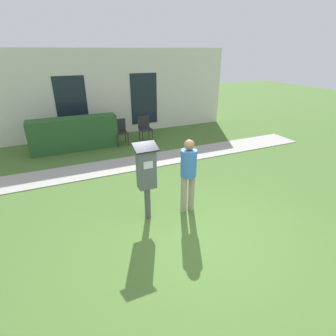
{
  "coord_description": "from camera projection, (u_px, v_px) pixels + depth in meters",
  "views": [
    {
      "loc": [
        -2.1,
        -3.25,
        3.15
      ],
      "look_at": [
        -0.23,
        0.97,
        1.05
      ],
      "focal_mm": 28.0,
      "sensor_mm": 36.0,
      "label": 1
    }
  ],
  "objects": [
    {
      "name": "ground_plane",
      "position": [
        201.0,
        238.0,
        4.79
      ],
      "size": [
        40.0,
        40.0,
        0.0
      ],
      "primitive_type": "plane",
      "color": "#476B2D"
    },
    {
      "name": "sidewalk",
      "position": [
        137.0,
        163.0,
        7.95
      ],
      "size": [
        12.0,
        1.1,
        0.02
      ],
      "color": "#A3A099",
      "rests_on": "ground"
    },
    {
      "name": "building_facade",
      "position": [
        108.0,
        93.0,
        10.09
      ],
      "size": [
        10.0,
        0.26,
        3.2
      ],
      "color": "silver",
      "rests_on": "ground"
    },
    {
      "name": "parking_meter",
      "position": [
        146.0,
        173.0,
        4.96
      ],
      "size": [
        0.44,
        0.31,
        1.59
      ],
      "color": "#4C4C4C",
      "rests_on": "ground"
    },
    {
      "name": "person_standing",
      "position": [
        188.0,
        171.0,
        5.25
      ],
      "size": [
        0.32,
        0.32,
        1.58
      ],
      "rotation": [
        0.0,
        0.0,
        -0.13
      ],
      "color": "gray",
      "rests_on": "ground"
    },
    {
      "name": "outdoor_chair_left",
      "position": [
        92.0,
        130.0,
        9.26
      ],
      "size": [
        0.44,
        0.44,
        0.9
      ],
      "rotation": [
        0.0,
        0.0,
        0.41
      ],
      "color": "#262628",
      "rests_on": "ground"
    },
    {
      "name": "outdoor_chair_middle",
      "position": [
        120.0,
        130.0,
        9.34
      ],
      "size": [
        0.44,
        0.44,
        0.9
      ],
      "rotation": [
        0.0,
        0.0,
        0.08
      ],
      "color": "#262628",
      "rests_on": "ground"
    },
    {
      "name": "outdoor_chair_right",
      "position": [
        145.0,
        126.0,
        9.74
      ],
      "size": [
        0.44,
        0.44,
        0.9
      ],
      "rotation": [
        0.0,
        0.0,
        -0.32
      ],
      "color": "#262628",
      "rests_on": "ground"
    },
    {
      "name": "hedge_row",
      "position": [
        74.0,
        134.0,
        8.8
      ],
      "size": [
        2.83,
        0.6,
        1.1
      ],
      "color": "#285628",
      "rests_on": "ground"
    }
  ]
}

